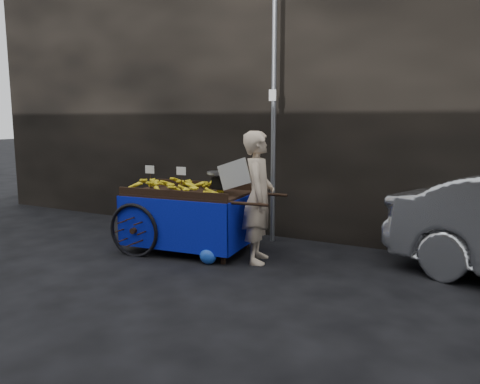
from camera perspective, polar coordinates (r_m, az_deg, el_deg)
The scene contains 6 objects.
ground at distance 6.94m, azimuth -2.72°, elevation -8.07°, with size 80.00×80.00×0.00m, color black.
building_wall at distance 8.85m, azimuth 8.17°, elevation 11.89°, with size 13.50×2.00×5.00m.
street_pole at distance 7.66m, azimuth 4.12°, elevation 8.74°, with size 0.12×0.10×4.00m.
banana_cart at distance 7.25m, azimuth -6.66°, elevation -0.68°, with size 2.56×1.38×1.34m.
vendor at distance 6.59m, azimuth 2.26°, elevation -0.64°, with size 0.95×0.79×1.86m.
plastic_bag at distance 6.66m, azimuth -3.91°, elevation -7.80°, with size 0.25×0.20×0.23m, color blue.
Camera 1 is at (3.37, -5.72, 2.02)m, focal length 35.00 mm.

